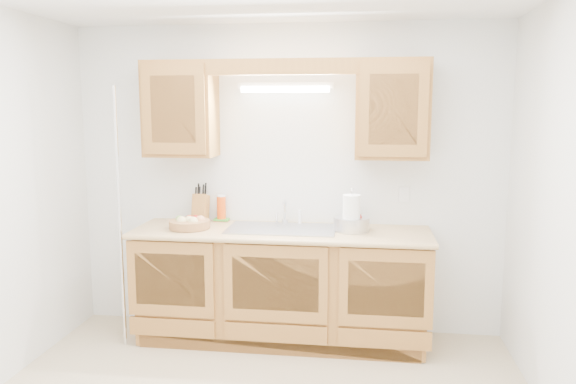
% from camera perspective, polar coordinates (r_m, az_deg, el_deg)
% --- Properties ---
extents(room, '(3.52, 3.50, 2.50)m').
position_cam_1_polar(room, '(3.14, -3.87, -2.28)').
color(room, '#C7B18F').
rests_on(room, ground).
extents(base_cabinets, '(2.20, 0.60, 0.86)m').
position_cam_1_polar(base_cabinets, '(4.50, -0.66, -9.55)').
color(base_cabinets, '#A57030').
rests_on(base_cabinets, ground).
extents(countertop, '(2.30, 0.63, 0.04)m').
position_cam_1_polar(countertop, '(4.36, -0.70, -4.12)').
color(countertop, tan).
rests_on(countertop, base_cabinets).
extents(upper_cabinet_left, '(0.55, 0.33, 0.75)m').
position_cam_1_polar(upper_cabinet_left, '(4.60, -10.84, 8.26)').
color(upper_cabinet_left, '#A57030').
rests_on(upper_cabinet_left, room).
extents(upper_cabinet_right, '(0.55, 0.33, 0.75)m').
position_cam_1_polar(upper_cabinet_right, '(4.36, 10.54, 8.25)').
color(upper_cabinet_right, '#A57030').
rests_on(upper_cabinet_right, room).
extents(valance, '(2.20, 0.05, 0.12)m').
position_cam_1_polar(valance, '(4.27, -0.72, 12.62)').
color(valance, '#A57030').
rests_on(valance, room).
extents(fluorescent_fixture, '(0.76, 0.08, 0.08)m').
position_cam_1_polar(fluorescent_fixture, '(4.49, -0.28, 10.60)').
color(fluorescent_fixture, white).
rests_on(fluorescent_fixture, room).
extents(sink, '(0.84, 0.46, 0.36)m').
position_cam_1_polar(sink, '(4.40, -0.65, -4.72)').
color(sink, '#9E9EA3').
rests_on(sink, countertop).
extents(wire_shelf_pole, '(0.03, 0.03, 2.00)m').
position_cam_1_polar(wire_shelf_pole, '(4.44, -16.71, -2.68)').
color(wire_shelf_pole, silver).
rests_on(wire_shelf_pole, ground).
extents(outlet_plate, '(0.08, 0.01, 0.12)m').
position_cam_1_polar(outlet_plate, '(4.58, 11.71, -0.25)').
color(outlet_plate, white).
rests_on(outlet_plate, room).
extents(fruit_basket, '(0.32, 0.32, 0.10)m').
position_cam_1_polar(fruit_basket, '(4.47, -9.97, -3.12)').
color(fruit_basket, '#A06B40').
rests_on(fruit_basket, countertop).
extents(knife_block, '(0.11, 0.19, 0.33)m').
position_cam_1_polar(knife_block, '(4.69, -8.87, -1.59)').
color(knife_block, '#A57030').
rests_on(knife_block, countertop).
extents(orange_canister, '(0.07, 0.07, 0.22)m').
position_cam_1_polar(orange_canister, '(4.69, -6.78, -1.64)').
color(orange_canister, '#EA4C0D').
rests_on(orange_canister, countertop).
extents(soap_bottle, '(0.09, 0.10, 0.17)m').
position_cam_1_polar(soap_bottle, '(4.55, 6.53, -2.27)').
color(soap_bottle, '#215CA9').
rests_on(soap_bottle, countertop).
extents(sponge, '(0.13, 0.08, 0.03)m').
position_cam_1_polar(sponge, '(4.71, -6.76, -2.86)').
color(sponge, '#CC333F').
rests_on(sponge, countertop).
extents(paper_towel, '(0.16, 0.16, 0.34)m').
position_cam_1_polar(paper_towel, '(4.28, 6.46, -2.22)').
color(paper_towel, silver).
rests_on(paper_towel, countertop).
extents(apple_bowl, '(0.35, 0.35, 0.14)m').
position_cam_1_polar(apple_bowl, '(4.34, 6.48, -3.12)').
color(apple_bowl, silver).
rests_on(apple_bowl, countertop).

